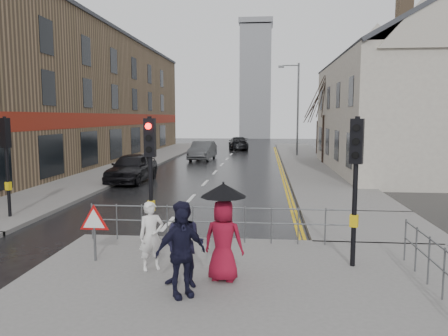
% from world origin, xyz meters
% --- Properties ---
extents(ground, '(120.00, 120.00, 0.00)m').
position_xyz_m(ground, '(0.00, 0.00, 0.00)').
color(ground, black).
rests_on(ground, ground).
extents(near_pavement, '(10.00, 9.00, 0.14)m').
position_xyz_m(near_pavement, '(3.00, -3.50, 0.07)').
color(near_pavement, '#605E5B').
rests_on(near_pavement, ground).
extents(left_pavement, '(4.00, 44.00, 0.14)m').
position_xyz_m(left_pavement, '(-6.50, 23.00, 0.07)').
color(left_pavement, '#605E5B').
rests_on(left_pavement, ground).
extents(right_pavement, '(4.00, 40.00, 0.14)m').
position_xyz_m(right_pavement, '(6.50, 25.00, 0.07)').
color(right_pavement, '#605E5B').
rests_on(right_pavement, ground).
extents(pavement_bridge_right, '(4.00, 4.20, 0.14)m').
position_xyz_m(pavement_bridge_right, '(6.50, 3.00, 0.07)').
color(pavement_bridge_right, '#605E5B').
rests_on(pavement_bridge_right, ground).
extents(building_left_terrace, '(8.00, 42.00, 10.00)m').
position_xyz_m(building_left_terrace, '(-12.00, 22.00, 5.00)').
color(building_left_terrace, '#7F6549').
rests_on(building_left_terrace, ground).
extents(building_right_cream, '(9.00, 16.40, 10.10)m').
position_xyz_m(building_right_cream, '(12.00, 18.00, 4.78)').
color(building_right_cream, beige).
rests_on(building_right_cream, ground).
extents(church_tower, '(5.00, 5.00, 18.00)m').
position_xyz_m(church_tower, '(1.50, 62.00, 9.00)').
color(church_tower, gray).
rests_on(church_tower, ground).
extents(traffic_signal_near_left, '(0.28, 0.27, 3.40)m').
position_xyz_m(traffic_signal_near_left, '(0.20, 0.20, 2.46)').
color(traffic_signal_near_left, black).
rests_on(traffic_signal_near_left, near_pavement).
extents(traffic_signal_near_right, '(0.34, 0.33, 3.40)m').
position_xyz_m(traffic_signal_near_right, '(5.20, -1.00, 2.46)').
color(traffic_signal_near_right, black).
rests_on(traffic_signal_near_right, near_pavement).
extents(traffic_signal_far_left, '(0.34, 0.33, 3.40)m').
position_xyz_m(traffic_signal_far_left, '(-5.50, 3.00, 2.46)').
color(traffic_signal_far_left, black).
rests_on(traffic_signal_far_left, left_pavement).
extents(guard_railing_front, '(7.14, 0.04, 1.00)m').
position_xyz_m(guard_railing_front, '(1.95, 0.60, 0.86)').
color(guard_railing_front, '#595B5E').
rests_on(guard_railing_front, near_pavement).
extents(guard_railing_side, '(0.04, 4.54, 1.00)m').
position_xyz_m(guard_railing_side, '(6.50, -2.75, 0.84)').
color(guard_railing_side, '#595B5E').
rests_on(guard_railing_side, near_pavement).
extents(warning_sign, '(0.80, 0.07, 1.35)m').
position_xyz_m(warning_sign, '(-0.80, -1.21, 1.04)').
color(warning_sign, '#595B5E').
rests_on(warning_sign, near_pavement).
extents(street_lamp, '(1.83, 0.25, 8.00)m').
position_xyz_m(street_lamp, '(5.82, 28.00, 4.71)').
color(street_lamp, '#595B5E').
rests_on(street_lamp, right_pavement).
extents(tree_near, '(2.40, 2.40, 6.58)m').
position_xyz_m(tree_near, '(7.50, 22.00, 5.14)').
color(tree_near, '#2E2019').
rests_on(tree_near, right_pavement).
extents(tree_far, '(2.40, 2.40, 5.64)m').
position_xyz_m(tree_far, '(8.00, 30.00, 4.42)').
color(tree_far, '#2E2019').
rests_on(tree_far, right_pavement).
extents(pedestrian_a, '(0.67, 0.60, 1.53)m').
position_xyz_m(pedestrian_a, '(0.69, -1.67, 0.90)').
color(pedestrian_a, white).
rests_on(pedestrian_a, near_pavement).
extents(pedestrian_b, '(0.94, 0.79, 1.73)m').
position_xyz_m(pedestrian_b, '(1.60, -2.56, 1.00)').
color(pedestrian_b, black).
rests_on(pedestrian_b, near_pavement).
extents(pedestrian_with_umbrella, '(0.96, 0.96, 2.04)m').
position_xyz_m(pedestrian_with_umbrella, '(2.34, -2.15, 1.26)').
color(pedestrian_with_umbrella, maroon).
rests_on(pedestrian_with_umbrella, near_pavement).
extents(pedestrian_d, '(1.06, 0.90, 1.70)m').
position_xyz_m(pedestrian_d, '(1.62, -3.06, 0.99)').
color(pedestrian_d, black).
rests_on(pedestrian_d, near_pavement).
extents(car_parked, '(2.02, 4.67, 1.57)m').
position_xyz_m(car_parked, '(-4.00, 12.00, 0.79)').
color(car_parked, black).
rests_on(car_parked, ground).
extents(car_mid, '(1.89, 4.72, 1.53)m').
position_xyz_m(car_mid, '(-1.93, 24.51, 0.76)').
color(car_mid, '#3C3E41').
rests_on(car_mid, ground).
extents(car_far, '(2.53, 5.02, 1.40)m').
position_xyz_m(car_far, '(0.31, 35.83, 0.70)').
color(car_far, black).
rests_on(car_far, ground).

